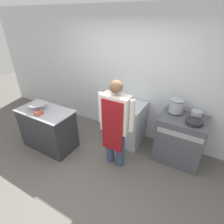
% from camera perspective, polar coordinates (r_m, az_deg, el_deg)
% --- Properties ---
extents(ground_plane, '(14.00, 14.00, 0.00)m').
position_cam_1_polar(ground_plane, '(3.27, -10.43, -21.32)').
color(ground_plane, '#5B5651').
extents(wall_back, '(8.00, 0.05, 2.70)m').
position_cam_1_polar(wall_back, '(3.80, 5.27, 11.43)').
color(wall_back, silver).
rests_on(wall_back, ground_plane).
extents(prep_counter, '(1.12, 0.61, 0.86)m').
position_cam_1_polar(prep_counter, '(3.87, -20.05, -5.11)').
color(prep_counter, '#2D2D33').
rests_on(prep_counter, ground_plane).
extents(stove, '(0.81, 0.64, 0.94)m').
position_cam_1_polar(stove, '(3.55, 21.22, -8.16)').
color(stove, '#4C4F56').
rests_on(stove, ground_plane).
extents(fridge_unit, '(0.66, 0.64, 0.90)m').
position_cam_1_polar(fridge_unit, '(3.80, 5.01, -3.62)').
color(fridge_unit, silver).
rests_on(fridge_unit, ground_plane).
extents(person_cook, '(0.66, 0.24, 1.65)m').
position_cam_1_polar(person_cook, '(2.92, 1.13, -3.01)').
color(person_cook, '#38476B').
rests_on(person_cook, ground_plane).
extents(mixing_bowl, '(0.33, 0.33, 0.13)m').
position_cam_1_polar(mixing_bowl, '(3.70, -22.90, 1.63)').
color(mixing_bowl, '#9EA0A8').
rests_on(mixing_bowl, prep_counter).
extents(plastic_tub, '(0.12, 0.12, 0.06)m').
position_cam_1_polar(plastic_tub, '(3.53, -22.84, -0.26)').
color(plastic_tub, '#B24C3F').
rests_on(plastic_tub, prep_counter).
extents(stock_pot, '(0.25, 0.25, 0.26)m').
position_cam_1_polar(stock_pot, '(3.36, 20.39, 2.05)').
color(stock_pot, '#9EA0A8').
rests_on(stock_pot, stove).
extents(saute_pan, '(0.28, 0.28, 0.04)m').
position_cam_1_polar(saute_pan, '(3.19, 25.25, -2.80)').
color(saute_pan, '#262628').
rests_on(saute_pan, stove).
extents(sauce_pot, '(0.18, 0.18, 0.11)m').
position_cam_1_polar(sauce_pot, '(3.37, 25.85, -0.52)').
color(sauce_pot, '#9EA0A8').
rests_on(sauce_pot, stove).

